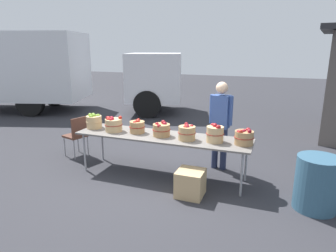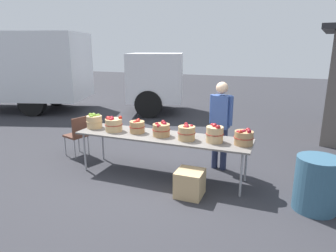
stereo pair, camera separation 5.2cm
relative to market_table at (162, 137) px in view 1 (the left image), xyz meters
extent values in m
plane|color=#2D2D33|center=(0.00, 0.00, -0.72)|extent=(40.00, 40.00, 0.00)
cube|color=slate|center=(0.00, 0.00, 0.02)|extent=(3.10, 0.76, 0.03)
cylinder|color=#99999E|center=(-1.43, -0.30, -0.36)|extent=(0.04, 0.04, 0.72)
cylinder|color=#99999E|center=(1.43, -0.30, -0.36)|extent=(0.04, 0.04, 0.72)
cylinder|color=#99999E|center=(-1.43, 0.30, -0.36)|extent=(0.04, 0.04, 0.72)
cylinder|color=#99999E|center=(1.43, 0.30, -0.36)|extent=(0.04, 0.04, 0.72)
cylinder|color=tan|center=(-1.40, 0.02, 0.15)|extent=(0.29, 0.29, 0.24)
torus|color=tan|center=(-1.40, 0.02, 0.16)|extent=(0.31, 0.31, 0.01)
sphere|color=#7AA833|center=(-1.39, 0.01, 0.28)|extent=(0.08, 0.08, 0.08)
sphere|color=#7AA833|center=(-1.46, 0.10, 0.27)|extent=(0.08, 0.08, 0.08)
sphere|color=#7AA833|center=(-1.41, -0.06, 0.27)|extent=(0.08, 0.08, 0.08)
sphere|color=#8CB738|center=(-1.49, 0.03, 0.28)|extent=(0.07, 0.07, 0.07)
sphere|color=#7AA833|center=(-1.35, 0.09, 0.26)|extent=(0.08, 0.08, 0.08)
sphere|color=#8CB738|center=(-1.39, 0.05, 0.26)|extent=(0.08, 0.08, 0.08)
cylinder|color=tan|center=(-0.93, -0.05, 0.15)|extent=(0.31, 0.31, 0.23)
torus|color=maroon|center=(-0.93, -0.05, 0.16)|extent=(0.33, 0.33, 0.01)
sphere|color=#B22319|center=(-1.01, -0.11, 0.26)|extent=(0.08, 0.08, 0.08)
sphere|color=#B22319|center=(-0.83, 0.02, 0.28)|extent=(0.07, 0.07, 0.07)
sphere|color=maroon|center=(-0.94, -0.13, 0.26)|extent=(0.08, 0.08, 0.08)
sphere|color=maroon|center=(-0.94, -0.09, 0.27)|extent=(0.08, 0.08, 0.08)
sphere|color=maroon|center=(-0.99, -0.01, 0.27)|extent=(0.08, 0.08, 0.08)
sphere|color=#B22319|center=(-1.02, -0.06, 0.27)|extent=(0.08, 0.08, 0.08)
sphere|color=maroon|center=(-1.04, -0.06, 0.27)|extent=(0.08, 0.08, 0.08)
cylinder|color=#A87F51|center=(-0.49, 0.01, 0.14)|extent=(0.27, 0.27, 0.21)
torus|color=maroon|center=(-0.49, 0.01, 0.15)|extent=(0.29, 0.29, 0.01)
sphere|color=#B22319|center=(-0.49, 0.05, 0.24)|extent=(0.08, 0.08, 0.08)
sphere|color=#B22319|center=(-0.50, 0.09, 0.25)|extent=(0.06, 0.06, 0.06)
sphere|color=#B22319|center=(-0.50, -0.05, 0.23)|extent=(0.08, 0.08, 0.08)
sphere|color=#B22319|center=(-0.46, 0.00, 0.25)|extent=(0.07, 0.07, 0.07)
sphere|color=#B22319|center=(-0.48, 0.01, 0.24)|extent=(0.07, 0.07, 0.07)
cylinder|color=#A87F51|center=(0.00, -0.02, 0.14)|extent=(0.30, 0.30, 0.21)
torus|color=maroon|center=(0.00, -0.02, 0.15)|extent=(0.32, 0.32, 0.01)
sphere|color=maroon|center=(-0.07, -0.05, 0.25)|extent=(0.07, 0.07, 0.07)
sphere|color=#B22319|center=(0.01, 0.05, 0.26)|extent=(0.08, 0.08, 0.08)
sphere|color=maroon|center=(-0.01, 0.08, 0.26)|extent=(0.07, 0.07, 0.07)
sphere|color=maroon|center=(0.02, 0.03, 0.27)|extent=(0.07, 0.07, 0.07)
sphere|color=maroon|center=(0.05, 0.01, 0.25)|extent=(0.08, 0.08, 0.08)
sphere|color=maroon|center=(0.00, -0.14, 0.24)|extent=(0.08, 0.08, 0.08)
cylinder|color=tan|center=(0.48, -0.08, 0.15)|extent=(0.28, 0.28, 0.23)
torus|color=maroon|center=(0.48, -0.08, 0.16)|extent=(0.30, 0.30, 0.01)
sphere|color=maroon|center=(0.44, 0.00, 0.28)|extent=(0.07, 0.07, 0.07)
sphere|color=maroon|center=(0.50, -0.11, 0.25)|extent=(0.07, 0.07, 0.07)
sphere|color=maroon|center=(0.54, -0.02, 0.26)|extent=(0.07, 0.07, 0.07)
sphere|color=maroon|center=(0.47, -0.04, 0.25)|extent=(0.08, 0.08, 0.08)
sphere|color=maroon|center=(0.48, -0.07, 0.27)|extent=(0.08, 0.08, 0.08)
sphere|color=#B22319|center=(0.47, -0.12, 0.26)|extent=(0.08, 0.08, 0.08)
sphere|color=maroon|center=(0.48, -0.07, 0.26)|extent=(0.07, 0.07, 0.07)
cylinder|color=tan|center=(0.94, -0.03, 0.16)|extent=(0.28, 0.28, 0.26)
torus|color=maroon|center=(0.94, -0.03, 0.18)|extent=(0.30, 0.30, 0.01)
sphere|color=maroon|center=(0.98, -0.05, 0.28)|extent=(0.07, 0.07, 0.07)
sphere|color=maroon|center=(1.00, -0.10, 0.31)|extent=(0.08, 0.08, 0.08)
sphere|color=maroon|center=(0.93, 0.04, 0.29)|extent=(0.07, 0.07, 0.07)
sphere|color=maroon|center=(0.93, -0.02, 0.30)|extent=(0.07, 0.07, 0.07)
sphere|color=maroon|center=(0.93, -0.01, 0.31)|extent=(0.08, 0.08, 0.08)
sphere|color=maroon|center=(0.88, 0.06, 0.29)|extent=(0.07, 0.07, 0.07)
cylinder|color=#A87F51|center=(1.40, 0.01, 0.14)|extent=(0.29, 0.29, 0.22)
torus|color=maroon|center=(1.40, 0.01, 0.15)|extent=(0.31, 0.31, 0.01)
sphere|color=#B22319|center=(1.35, -0.08, 0.26)|extent=(0.08, 0.08, 0.08)
sphere|color=maroon|center=(1.48, -0.05, 0.28)|extent=(0.06, 0.06, 0.06)
sphere|color=maroon|center=(1.32, -0.05, 0.25)|extent=(0.07, 0.07, 0.07)
sphere|color=maroon|center=(1.37, -0.02, 0.25)|extent=(0.07, 0.07, 0.07)
sphere|color=maroon|center=(1.45, 0.10, 0.25)|extent=(0.08, 0.08, 0.08)
sphere|color=maroon|center=(1.39, 0.01, 0.25)|extent=(0.07, 0.07, 0.07)
cylinder|color=#262D4C|center=(0.97, 0.67, -0.31)|extent=(0.12, 0.12, 0.81)
cylinder|color=#262D4C|center=(0.81, 0.70, -0.31)|extent=(0.12, 0.12, 0.81)
cube|color=#334C8C|center=(0.89, 0.68, 0.39)|extent=(0.33, 0.26, 0.61)
sphere|color=beige|center=(0.89, 0.68, 0.83)|extent=(0.22, 0.22, 0.22)
cylinder|color=#334C8C|center=(1.06, 0.66, 0.43)|extent=(0.08, 0.08, 0.54)
cylinder|color=#334C8C|center=(0.71, 0.71, 0.43)|extent=(0.08, 0.08, 0.54)
cube|color=silver|center=(-6.77, 3.66, 0.88)|extent=(4.66, 3.35, 2.30)
cube|color=silver|center=(-2.28, 5.05, 0.53)|extent=(2.34, 2.54, 1.60)
cube|color=black|center=(-1.47, 5.31, 0.85)|extent=(0.56, 1.70, 0.80)
cylinder|color=black|center=(-2.72, 5.91, -0.27)|extent=(0.94, 0.53, 0.90)
cylinder|color=black|center=(-2.16, 4.10, -0.27)|extent=(0.94, 0.53, 0.90)
cylinder|color=black|center=(-6.48, 4.74, -0.27)|extent=(0.94, 0.53, 0.90)
cylinder|color=black|center=(-5.92, 2.93, -0.27)|extent=(0.94, 0.53, 0.90)
cube|color=brown|center=(-2.09, 0.31, -0.28)|extent=(0.50, 0.50, 0.04)
cube|color=brown|center=(-1.92, 0.26, -0.06)|extent=(0.15, 0.39, 0.40)
cylinder|color=gray|center=(-2.21, 0.52, -0.51)|extent=(0.02, 0.02, 0.42)
cylinder|color=gray|center=(-2.31, 0.20, -0.51)|extent=(0.02, 0.02, 0.42)
cylinder|color=gray|center=(-1.88, 0.42, -0.51)|extent=(0.02, 0.02, 0.42)
cylinder|color=gray|center=(-1.98, 0.10, -0.51)|extent=(0.02, 0.02, 0.42)
cylinder|color=#335972|center=(2.47, -0.30, -0.33)|extent=(0.59, 0.59, 0.78)
cube|color=tan|center=(0.69, -0.55, -0.51)|extent=(0.41, 0.41, 0.41)
camera|label=1|loc=(1.86, -4.64, 1.53)|focal=31.89mm
camera|label=2|loc=(1.91, -4.62, 1.53)|focal=31.89mm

